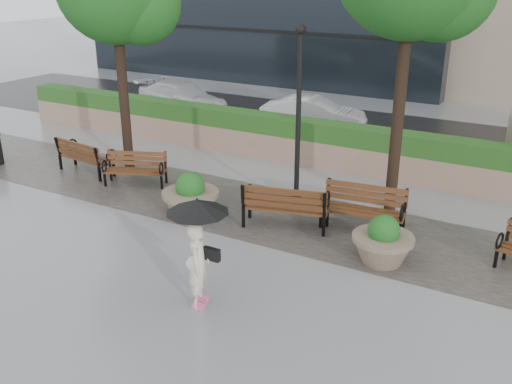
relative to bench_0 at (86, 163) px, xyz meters
The scene contains 14 objects.
ground 6.65m from the bench_0, 26.84° to the right, with size 100.00×100.00×0.00m, color gray.
cobble_strip 5.93m from the bench_0, ahead, with size 28.00×3.20×0.01m, color #383330.
hedge_wall 7.16m from the bench_0, 34.03° to the left, with size 24.00×0.80×1.35m.
asphalt_street 9.96m from the bench_0, 53.48° to the left, with size 40.00×7.00×0.00m, color black.
bench_0 is the anchor object (origin of this frame).
bench_1 1.89m from the bench_0, ahead, with size 1.78×1.25×0.89m.
bench_2 6.72m from the bench_0, ahead, with size 2.07×1.23×1.05m.
bench_3 8.28m from the bench_0, ahead, with size 1.96×0.97×1.01m.
planter_left 4.60m from the bench_0, 13.53° to the right, with size 1.35×1.35×1.13m.
planter_right 9.23m from the bench_0, ahead, with size 1.24×1.24×1.04m.
lamppost 6.68m from the bench_0, ahead, with size 0.28×0.28×4.43m.
car_left 7.53m from the bench_0, 104.54° to the left, with size 1.76×4.34×1.26m, color silver.
car_right 8.39m from the bench_0, 62.67° to the left, with size 1.31×3.76×1.24m, color silver.
pedestrian 8.01m from the bench_0, 30.94° to the right, with size 1.08×1.08×1.98m.
Camera 1 is at (6.05, -8.23, 5.59)m, focal length 40.00 mm.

